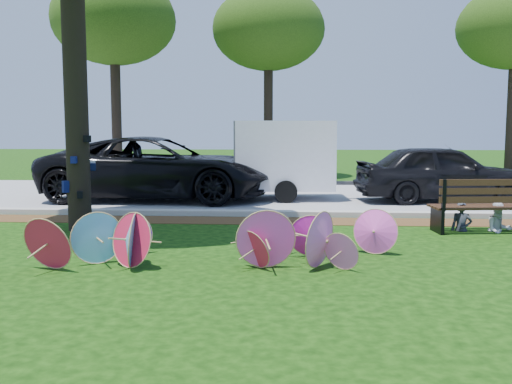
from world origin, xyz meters
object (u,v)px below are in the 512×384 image
at_px(dark_pickup, 441,173).
at_px(person_left, 462,203).
at_px(black_van, 158,169).
at_px(park_bench, 482,205).
at_px(cargo_trailer, 284,155).
at_px(parasol_pile, 217,239).
at_px(person_right, 500,204).

distance_m(dark_pickup, person_left, 4.57).
distance_m(black_van, park_bench, 8.49).
bearing_deg(cargo_trailer, parasol_pile, -100.76).
height_order(black_van, dark_pickup, black_van).
bearing_deg(black_van, dark_pickup, -86.92).
bearing_deg(black_van, person_left, -120.25).
xyz_separation_m(parasol_pile, person_right, (5.04, 2.94, 0.16)).
bearing_deg(park_bench, black_van, 142.79).
distance_m(black_van, person_left, 8.16).
xyz_separation_m(parasol_pile, person_left, (4.34, 2.94, 0.16)).
height_order(cargo_trailer, person_left, cargo_trailer).
relative_size(parasol_pile, park_bench, 2.78).
bearing_deg(person_left, person_right, 16.75).
height_order(cargo_trailer, park_bench, cargo_trailer).
bearing_deg(dark_pickup, black_van, 83.54).
xyz_separation_m(park_bench, person_left, (-0.35, 0.05, 0.03)).
bearing_deg(parasol_pile, black_van, 109.34).
distance_m(cargo_trailer, person_right, 6.31).
xyz_separation_m(dark_pickup, park_bench, (-0.42, -4.55, -0.26)).
bearing_deg(cargo_trailer, black_van, -178.32).
distance_m(parasol_pile, person_right, 5.84).
relative_size(black_van, person_right, 5.79).
distance_m(person_left, person_right, 0.70).
relative_size(dark_pickup, person_right, 4.21).
height_order(dark_pickup, person_right, dark_pickup).
bearing_deg(black_van, cargo_trailer, -82.18).
distance_m(parasol_pile, person_left, 5.24).
bearing_deg(parasol_pile, dark_pickup, 55.51).
distance_m(cargo_trailer, person_left, 5.88).
xyz_separation_m(park_bench, person_right, (0.35, 0.05, 0.03)).
bearing_deg(person_left, black_van, 164.50).
bearing_deg(person_left, park_bench, 8.62).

